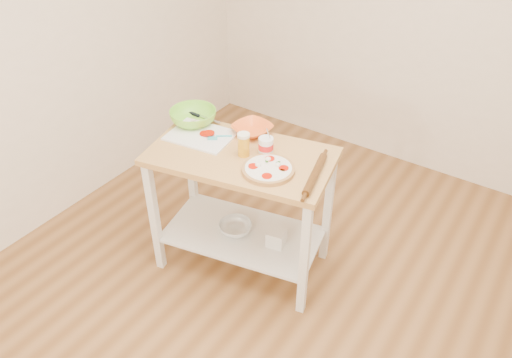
{
  "coord_description": "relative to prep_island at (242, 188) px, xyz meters",
  "views": [
    {
      "loc": [
        0.98,
        -1.62,
        2.54
      ],
      "look_at": [
        -0.39,
        0.39,
        0.76
      ],
      "focal_mm": 35.0,
      "sensor_mm": 36.0,
      "label": 1
    }
  ],
  "objects": [
    {
      "name": "rolling_pin",
      "position": [
        0.48,
        0.03,
        0.28
      ],
      "size": [
        0.14,
        0.39,
        0.04
      ],
      "primitive_type": "cylinder",
      "rotation": [
        1.57,
        0.0,
        0.24
      ],
      "color": "#5B3514",
      "rests_on": "prep_island"
    },
    {
      "name": "shelf_bin",
      "position": [
        0.24,
        0.04,
        -0.33
      ],
      "size": [
        0.13,
        0.13,
        0.11
      ],
      "primitive_type": "cube",
      "rotation": [
        0.0,
        0.0,
        0.21
      ],
      "color": "white",
      "rests_on": "prep_island"
    },
    {
      "name": "shelf_glass_bowl",
      "position": [
        -0.05,
        -0.01,
        -0.35
      ],
      "size": [
        0.29,
        0.29,
        0.07
      ],
      "primitive_type": "imported",
      "rotation": [
        0.0,
        0.0,
        0.4
      ],
      "color": "silver",
      "rests_on": "prep_island"
    },
    {
      "name": "cutting_board",
      "position": [
        -0.33,
        0.03,
        0.26
      ],
      "size": [
        0.44,
        0.35,
        0.04
      ],
      "rotation": [
        0.0,
        0.0,
        0.13
      ],
      "color": "white",
      "rests_on": "prep_island"
    },
    {
      "name": "room_shell",
      "position": [
        0.5,
        -0.39,
        0.7
      ],
      "size": [
        4.04,
        4.54,
        2.74
      ],
      "color": "olive",
      "rests_on": "ground"
    },
    {
      "name": "prep_island",
      "position": [
        0.0,
        0.0,
        0.0
      ],
      "size": [
        1.21,
        0.82,
        0.9
      ],
      "rotation": [
        0.0,
        0.0,
        0.21
      ],
      "color": "tan",
      "rests_on": "ground"
    },
    {
      "name": "beer_pint",
      "position": [
        0.02,
        -0.0,
        0.33
      ],
      "size": [
        0.07,
        0.07,
        0.15
      ],
      "color": "gold",
      "rests_on": "prep_island"
    },
    {
      "name": "yogurt_tub",
      "position": [
        0.12,
        0.08,
        0.31
      ],
      "size": [
        0.09,
        0.09,
        0.19
      ],
      "color": "white",
      "rests_on": "prep_island"
    },
    {
      "name": "knife",
      "position": [
        -0.48,
        0.2,
        0.27
      ],
      "size": [
        0.27,
        0.03,
        0.01
      ],
      "rotation": [
        0.0,
        0.0,
        -0.02
      ],
      "color": "silver",
      "rests_on": "cutting_board"
    },
    {
      "name": "pizza",
      "position": [
        0.23,
        -0.06,
        0.27
      ],
      "size": [
        0.3,
        0.3,
        0.05
      ],
      "rotation": [
        0.0,
        0.0,
        0.22
      ],
      "color": "tan",
      "rests_on": "prep_island"
    },
    {
      "name": "orange_bowl",
      "position": [
        -0.08,
        0.23,
        0.28
      ],
      "size": [
        0.28,
        0.28,
        0.06
      ],
      "primitive_type": "imported",
      "rotation": [
        0.0,
        0.0,
        -0.18
      ],
      "color": "orange",
      "rests_on": "prep_island"
    },
    {
      "name": "spatula",
      "position": [
        -0.21,
        0.06,
        0.27
      ],
      "size": [
        0.12,
        0.13,
        0.01
      ],
      "rotation": [
        0.0,
        0.0,
        0.62
      ],
      "color": "#3CB8C1",
      "rests_on": "cutting_board"
    },
    {
      "name": "green_bowl",
      "position": [
        -0.47,
        0.12,
        0.3
      ],
      "size": [
        0.42,
        0.42,
        0.1
      ],
      "primitive_type": "imported",
      "rotation": [
        0.0,
        0.0,
        0.58
      ],
      "color": "#83DE39",
      "rests_on": "prep_island"
    }
  ]
}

